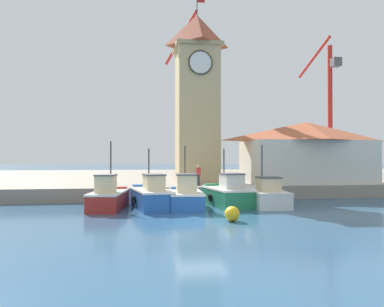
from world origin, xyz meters
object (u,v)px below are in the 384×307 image
fishing_boat_far_left (108,197)px  mooring_buoy (232,214)px  fishing_boat_left_outer (151,196)px  port_crane_far (195,115)px  warehouse_right (306,152)px  fishing_boat_left_inner (186,197)px  fishing_boat_center (265,196)px  dock_worker_near_tower (258,174)px  clock_tower (197,94)px  fishing_boat_mid_left (227,194)px  dock_worker_along_quay (198,175)px  port_crane_near (329,124)px

fishing_boat_far_left → mooring_buoy: fishing_boat_far_left is taller
fishing_boat_left_outer → port_crane_far: size_ratio=0.28×
warehouse_right → mooring_buoy: 16.05m
fishing_boat_left_inner → fishing_boat_center: 5.34m
fishing_boat_center → dock_worker_near_tower: (1.20, 4.95, 1.17)m
clock_tower → dock_worker_near_tower: (4.26, -4.25, -7.00)m
fishing_boat_left_inner → fishing_boat_mid_left: bearing=15.9°
clock_tower → port_crane_far: size_ratio=0.86×
fishing_boat_left_outer → warehouse_right: size_ratio=0.50×
fishing_boat_center → clock_tower: clock_tower is taller
clock_tower → fishing_boat_left_inner: bearing=-103.1°
fishing_boat_left_inner → port_crane_far: port_crane_far is taller
port_crane_far → fishing_boat_far_left: bearing=-113.6°
mooring_buoy → dock_worker_along_quay: 10.37m
fishing_boat_left_outer → fishing_boat_left_inner: 2.18m
fishing_boat_far_left → fishing_boat_mid_left: bearing=3.2°
fishing_boat_far_left → warehouse_right: size_ratio=0.45×
fishing_boat_center → port_crane_near: (14.67, 18.78, 6.56)m
dock_worker_near_tower → fishing_boat_mid_left: bearing=-128.4°
port_crane_near → port_crane_far: 16.41m
port_crane_near → dock_worker_along_quay: size_ratio=10.50×
clock_tower → port_crane_far: 9.99m
fishing_boat_left_outer → port_crane_near: 29.77m
fishing_boat_center → warehouse_right: 9.61m
warehouse_right → dock_worker_along_quay: (-9.77, -2.06, -1.84)m
fishing_boat_far_left → dock_worker_along_quay: 8.08m
fishing_boat_center → warehouse_right: bearing=48.1°
fishing_boat_mid_left → fishing_boat_center: 2.47m
clock_tower → warehouse_right: size_ratio=1.54×
fishing_boat_left_inner → dock_worker_along_quay: size_ratio=2.76×
warehouse_right → mooring_buoy: (-9.72, -12.33, -3.31)m
warehouse_right → dock_worker_near_tower: size_ratio=6.66×
mooring_buoy → dock_worker_along_quay: dock_worker_along_quay is taller
fishing_boat_far_left → port_crane_near: size_ratio=0.28×
clock_tower → port_crane_near: 20.23m
fishing_boat_center → port_crane_far: size_ratio=0.27×
port_crane_near → dock_worker_along_quay: (-18.35, -14.05, -5.39)m
fishing_boat_far_left → port_crane_far: (8.37, 19.13, 7.35)m
fishing_boat_left_outer → fishing_boat_mid_left: fishing_boat_mid_left is taller
fishing_boat_left_outer → fishing_boat_mid_left: bearing=4.6°
fishing_boat_far_left → dock_worker_along_quay: size_ratio=2.98×
fishing_boat_mid_left → clock_tower: 12.00m
fishing_boat_far_left → port_crane_far: bearing=66.4°
fishing_boat_left_inner → warehouse_right: warehouse_right is taller
fishing_boat_mid_left → port_crane_near: bearing=47.1°
clock_tower → dock_worker_along_quay: bearing=-97.7°
fishing_boat_mid_left → dock_worker_along_quay: size_ratio=3.05×
fishing_boat_far_left → port_crane_far: port_crane_far is taller
fishing_boat_far_left → mooring_buoy: (6.46, -5.48, -0.35)m
warehouse_right → dock_worker_along_quay: 10.15m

